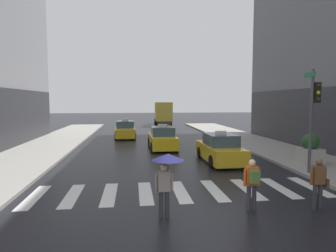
# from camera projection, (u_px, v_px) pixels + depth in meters

# --- Properties ---
(ground_plane) EXTENTS (160.00, 160.00, 0.00)m
(ground_plane) POSITION_uv_depth(u_px,v_px,m) (198.00, 224.00, 8.26)
(ground_plane) COLOR black
(crosswalk_markings) EXTENTS (11.30, 2.80, 0.01)m
(crosswalk_markings) POSITION_uv_depth(u_px,v_px,m) (180.00, 191.00, 11.23)
(crosswalk_markings) COLOR silver
(crosswalk_markings) RESTS_ON ground
(traffic_light_pole) EXTENTS (0.44, 0.84, 4.80)m
(traffic_light_pole) POSITION_uv_depth(u_px,v_px,m) (314.00, 106.00, 13.39)
(traffic_light_pole) COLOR #47474C
(traffic_light_pole) RESTS_ON curb_right
(taxi_lead) EXTENTS (1.95, 4.55, 1.80)m
(taxi_lead) POSITION_uv_depth(u_px,v_px,m) (220.00, 149.00, 16.64)
(taxi_lead) COLOR gold
(taxi_lead) RESTS_ON ground
(taxi_second) EXTENTS (1.97, 4.56, 1.80)m
(taxi_second) POSITION_uv_depth(u_px,v_px,m) (162.00, 139.00, 21.47)
(taxi_second) COLOR yellow
(taxi_second) RESTS_ON ground
(taxi_third) EXTENTS (2.00, 4.58, 1.80)m
(taxi_third) POSITION_uv_depth(u_px,v_px,m) (125.00, 130.00, 27.79)
(taxi_third) COLOR gold
(taxi_third) RESTS_ON ground
(box_truck) EXTENTS (2.56, 7.63, 3.35)m
(box_truck) POSITION_uv_depth(u_px,v_px,m) (163.00, 113.00, 41.18)
(box_truck) COLOR #2D2D2D
(box_truck) RESTS_ON ground
(pedestrian_with_umbrella) EXTENTS (0.96, 0.96, 1.94)m
(pedestrian_with_umbrella) POSITION_uv_depth(u_px,v_px,m) (167.00, 168.00, 8.58)
(pedestrian_with_umbrella) COLOR #333338
(pedestrian_with_umbrella) RESTS_ON ground
(pedestrian_with_backpack) EXTENTS (0.55, 0.43, 1.65)m
(pedestrian_with_backpack) POSITION_uv_depth(u_px,v_px,m) (252.00, 181.00, 9.19)
(pedestrian_with_backpack) COLOR #333338
(pedestrian_with_backpack) RESTS_ON ground
(pedestrian_with_handbag) EXTENTS (0.60, 0.24, 1.65)m
(pedestrian_with_handbag) POSITION_uv_depth(u_px,v_px,m) (319.00, 180.00, 9.37)
(pedestrian_with_handbag) COLOR #333338
(pedestrian_with_handbag) RESTS_ON ground
(planter_near_corner) EXTENTS (1.10, 1.10, 1.60)m
(planter_near_corner) POSITION_uv_depth(u_px,v_px,m) (310.00, 150.00, 15.65)
(planter_near_corner) COLOR #A8A399
(planter_near_corner) RESTS_ON curb_right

